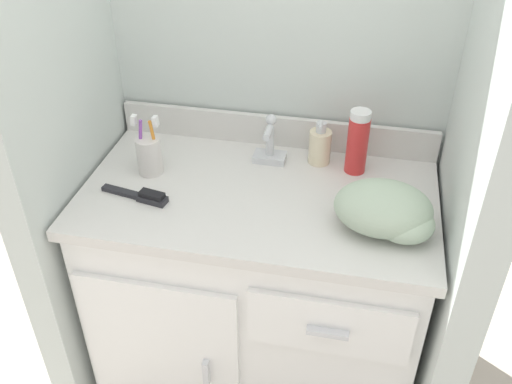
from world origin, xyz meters
TOP-DOWN VIEW (x-y plane):
  - ground_plane at (0.00, 0.00)m, footprint 6.00×6.00m
  - wall_back at (0.00, 0.31)m, footprint 1.10×0.08m
  - wall_left at (-0.51, 0.00)m, footprint 0.08×0.60m
  - wall_right at (0.51, 0.00)m, footprint 0.08×0.60m
  - vanity at (-0.00, -0.00)m, footprint 0.92×0.54m
  - backsplash at (0.00, 0.25)m, footprint 0.92×0.02m
  - sink_faucet at (0.00, 0.16)m, footprint 0.09×0.09m
  - toothbrush_cup at (-0.31, 0.04)m, footprint 0.07×0.07m
  - soap_dispenser at (0.14, 0.18)m, footprint 0.06×0.06m
  - shaving_cream_can at (0.24, 0.16)m, footprint 0.06×0.06m
  - hairbrush at (-0.28, -0.09)m, footprint 0.19×0.06m
  - hand_towel at (0.33, -0.09)m, footprint 0.24×0.18m

SIDE VIEW (x-z plane):
  - ground_plane at x=0.00m, z-range 0.00..0.00m
  - vanity at x=0.00m, z-range 0.01..0.75m
  - hairbrush at x=-0.28m, z-range 0.74..0.76m
  - backsplash at x=0.00m, z-range 0.74..0.83m
  - sink_faucet at x=0.00m, z-range 0.72..0.86m
  - soap_dispenser at x=0.14m, z-range 0.73..0.86m
  - hand_towel at x=0.33m, z-range 0.74..0.85m
  - toothbrush_cup at x=-0.31m, z-range 0.71..0.88m
  - shaving_cream_can at x=0.24m, z-range 0.74..0.92m
  - wall_back at x=0.00m, z-range 0.00..2.20m
  - wall_left at x=-0.51m, z-range 0.00..2.20m
  - wall_right at x=0.51m, z-range 0.00..2.20m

